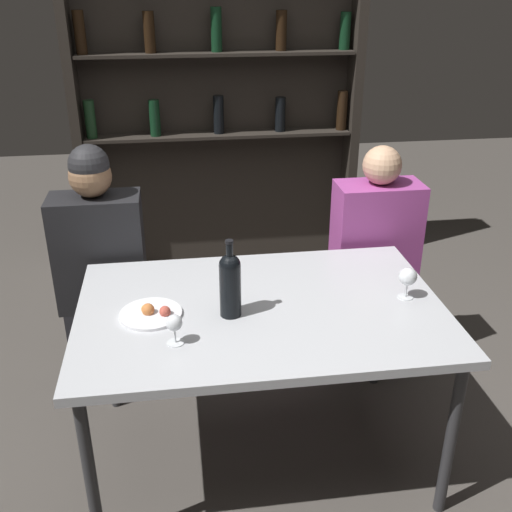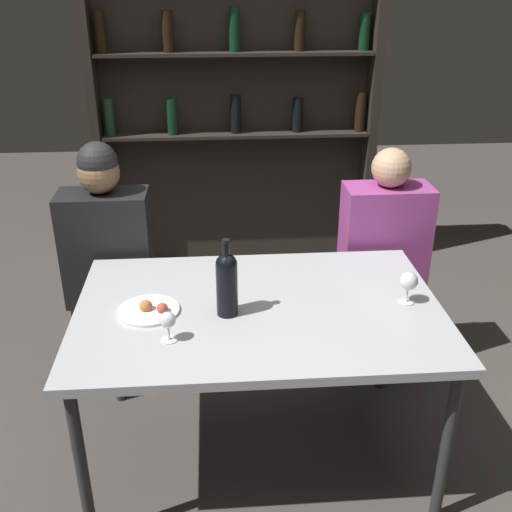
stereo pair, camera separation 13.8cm
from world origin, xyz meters
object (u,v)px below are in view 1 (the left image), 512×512
at_px(wine_bottle, 230,282).
at_px(seated_person_right, 373,267).
at_px(wine_glass_1, 174,324).
at_px(wine_glass_0, 408,277).
at_px(food_plate_0, 151,313).
at_px(seated_person_left, 103,277).

distance_m(wine_bottle, seated_person_right, 1.08).
bearing_deg(wine_bottle, seated_person_right, 40.17).
bearing_deg(wine_glass_1, wine_glass_0, 12.31).
bearing_deg(food_plate_0, seated_person_left, 111.66).
relative_size(food_plate_0, seated_person_left, 0.19).
bearing_deg(wine_glass_1, food_plate_0, 113.49).
bearing_deg(wine_glass_0, wine_glass_1, -167.69).
height_order(wine_bottle, wine_glass_1, wine_bottle).
distance_m(wine_glass_1, seated_person_left, 0.93).
relative_size(wine_glass_0, seated_person_right, 0.11).
distance_m(wine_bottle, food_plate_0, 0.33).
xyz_separation_m(wine_bottle, food_plate_0, (-0.30, 0.03, -0.13)).
height_order(wine_glass_0, wine_glass_1, wine_glass_0).
xyz_separation_m(wine_bottle, wine_glass_0, (0.70, 0.03, -0.05)).
distance_m(wine_glass_0, seated_person_left, 1.43).
height_order(food_plate_0, seated_person_left, seated_person_left).
bearing_deg(wine_glass_0, food_plate_0, 179.93).
bearing_deg(seated_person_right, food_plate_0, -149.83).
bearing_deg(seated_person_left, wine_bottle, -50.50).
bearing_deg(seated_person_right, wine_glass_1, -140.23).
height_order(food_plate_0, seated_person_right, seated_person_right).
height_order(wine_glass_1, seated_person_right, seated_person_right).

